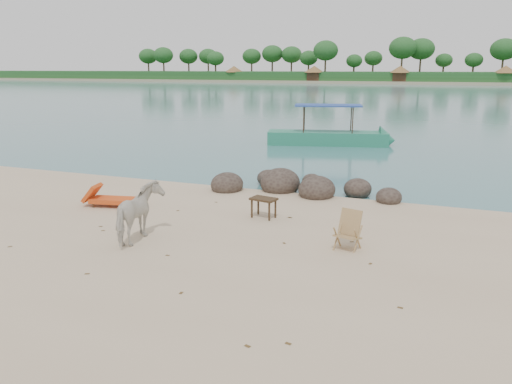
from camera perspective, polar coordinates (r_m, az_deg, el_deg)
water at (r=99.92m, az=18.50°, el=10.93°), size 400.00×400.00×0.00m
far_shore at (r=179.82m, az=19.88°, el=11.88°), size 420.00×90.00×1.40m
far_scenery at (r=146.49m, az=19.60°, el=12.83°), size 420.00×18.00×9.50m
boulders at (r=17.05m, az=4.34°, el=0.63°), size 6.36×2.89×1.02m
cow at (r=12.35m, az=-13.20°, el=-2.53°), size 1.00×1.74×1.39m
side_table at (r=13.99m, az=0.88°, el=-1.95°), size 0.78×0.58×0.57m
lounge_chair at (r=15.72m, az=-15.75°, el=-0.69°), size 1.98×1.02×0.56m
deck_chair at (r=11.73m, az=10.43°, el=-4.55°), size 0.71×0.75×0.89m
boat_near at (r=28.15m, az=8.24°, el=9.09°), size 7.55×3.38×3.57m
dead_leaves at (r=11.73m, az=-4.32°, el=-6.62°), size 9.02×7.50×0.00m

